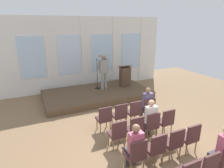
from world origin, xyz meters
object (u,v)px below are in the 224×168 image
at_px(chair_r0_c1, 120,114).
at_px(chair_r2_c3, 190,136).
at_px(chair_r1_c1, 135,128).
at_px(audience_r3_c3, 222,149).
at_px(lectern, 125,76).
at_px(chair_r1_c2, 151,124).
at_px(chair_r2_c0, 136,153).
at_px(chair_r2_c2, 174,142).
at_px(chair_r0_c2, 134,111).
at_px(chair_r2_c1, 156,147).
at_px(chair_r3_c3, 224,159).
at_px(speaker, 104,70).
at_px(audience_r2_c0, 135,145).
at_px(chair_r3_c2, 206,167).
at_px(chair_r0_c0, 104,117).
at_px(chair_r1_c0, 118,132).
at_px(mic_stand, 97,82).
at_px(chair_r0_c3, 148,108).
at_px(audience_r0_c3, 147,102).
at_px(chair_r1_c3, 166,120).
at_px(audience_r1_c2, 150,117).

distance_m(chair_r0_c1, chair_r2_c3, 2.38).
relative_size(chair_r1_c1, audience_r3_c3, 0.68).
relative_size(lectern, chair_r1_c2, 1.23).
xyz_separation_m(chair_r2_c0, chair_r2_c2, (1.18, 0.00, 0.00)).
height_order(chair_r0_c2, chair_r2_c1, same).
relative_size(chair_r2_c3, chair_r3_c3, 1.00).
height_order(speaker, audience_r2_c0, speaker).
bearing_deg(chair_r1_c2, audience_r2_c0, -141.17).
height_order(chair_r3_c2, audience_r3_c3, audience_r3_c3).
relative_size(chair_r0_c0, chair_r3_c2, 1.00).
relative_size(speaker, chair_r1_c0, 1.89).
bearing_deg(speaker, chair_r1_c1, -99.75).
bearing_deg(mic_stand, chair_r0_c2, -88.08).
bearing_deg(chair_r0_c3, chair_r2_c2, -105.96).
bearing_deg(chair_r3_c3, chair_r0_c2, 100.79).
bearing_deg(lectern, chair_r3_c3, -97.11).
bearing_deg(lectern, chair_r2_c3, -98.45).
bearing_deg(chair_r2_c2, audience_r0_c3, 74.61).
bearing_deg(speaker, audience_r2_c0, -104.18).
bearing_deg(chair_r0_c2, chair_r0_c3, 0.00).
height_order(speaker, chair_r1_c3, speaker).
height_order(mic_stand, chair_r2_c0, mic_stand).
distance_m(lectern, audience_r2_c0, 5.91).
bearing_deg(chair_r2_c3, speaker, 94.65).
bearing_deg(audience_r2_c0, audience_r1_c2, 41.12).
bearing_deg(chair_r2_c3, audience_r1_c2, 117.95).
bearing_deg(chair_r2_c2, chair_r0_c0, 119.76).
bearing_deg(chair_r0_c3, chair_r1_c0, -149.76).
bearing_deg(chair_r2_c0, chair_r0_c0, 90.00).
bearing_deg(chair_r0_c0, chair_r2_c3, -49.38).
relative_size(lectern, chair_r0_c2, 1.23).
bearing_deg(chair_r0_c2, chair_r0_c0, 180.00).
relative_size(audience_r0_c3, chair_r2_c3, 1.42).
bearing_deg(chair_r0_c0, chair_r1_c2, -41.17).
xyz_separation_m(chair_r0_c1, chair_r3_c3, (1.18, -3.10, 0.00)).
relative_size(chair_r0_c0, chair_r0_c3, 1.00).
relative_size(chair_r2_c1, chair_r3_c3, 1.00).
relative_size(chair_r0_c1, audience_r0_c3, 0.71).
bearing_deg(chair_r0_c1, chair_r3_c3, -69.13).
relative_size(chair_r2_c0, chair_r2_c1, 1.00).
bearing_deg(chair_r0_c0, chair_r2_c1, -74.04).
distance_m(chair_r0_c0, chair_r1_c1, 1.19).
xyz_separation_m(speaker, chair_r0_c3, (0.44, -3.30, -0.81)).
bearing_deg(chair_r1_c1, chair_r2_c0, -119.76).
xyz_separation_m(chair_r1_c0, chair_r2_c3, (1.77, -1.03, 0.00)).
relative_size(chair_r0_c1, chair_r2_c0, 1.00).
height_order(speaker, chair_r3_c2, speaker).
bearing_deg(chair_r2_c3, chair_r1_c0, 149.76).
xyz_separation_m(chair_r1_c0, chair_r3_c2, (1.18, -2.07, 0.00)).
bearing_deg(chair_r0_c0, audience_r3_c3, -59.60).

